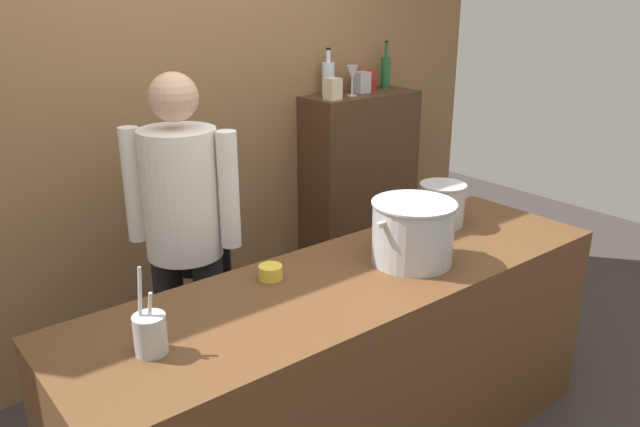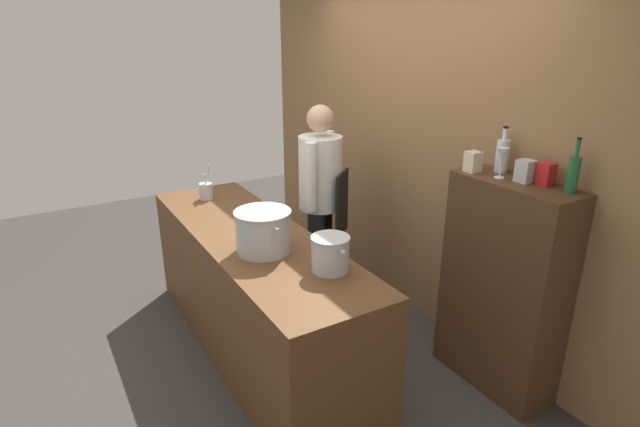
{
  "view_description": "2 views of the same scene",
  "coord_description": "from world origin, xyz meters",
  "px_view_note": "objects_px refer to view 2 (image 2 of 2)",
  "views": [
    {
      "loc": [
        -1.53,
        -1.69,
        1.98
      ],
      "look_at": [
        0.18,
        0.44,
        1.0
      ],
      "focal_mm": 35.21,
      "sensor_mm": 36.0,
      "label": 1
    },
    {
      "loc": [
        2.9,
        -1.2,
        2.21
      ],
      "look_at": [
        0.28,
        0.36,
        1.07
      ],
      "focal_mm": 28.23,
      "sensor_mm": 36.0,
      "label": 2
    }
  ],
  "objects_px": {
    "chef": "(321,193)",
    "butter_jar": "(261,213)",
    "spice_tin_cream": "(473,162)",
    "stockpot_small": "(330,254)",
    "spice_tin_red": "(546,174)",
    "utensil_crock": "(206,191)",
    "spice_tin_silver": "(525,171)",
    "wine_glass_tall": "(502,156)",
    "wine_bottle_clear": "(502,155)",
    "wine_bottle_green": "(573,173)",
    "stockpot_large": "(263,231)"
  },
  "relations": [
    {
      "from": "chef",
      "to": "butter_jar",
      "type": "xyz_separation_m",
      "value": [
        0.08,
        -0.56,
        -0.04
      ]
    },
    {
      "from": "butter_jar",
      "to": "spice_tin_cream",
      "type": "bearing_deg",
      "value": 40.42
    },
    {
      "from": "stockpot_small",
      "to": "spice_tin_red",
      "type": "relative_size",
      "value": 2.27
    },
    {
      "from": "utensil_crock",
      "to": "spice_tin_silver",
      "type": "bearing_deg",
      "value": 31.65
    },
    {
      "from": "wine_glass_tall",
      "to": "spice_tin_red",
      "type": "distance_m",
      "value": 0.26
    },
    {
      "from": "spice_tin_cream",
      "to": "spice_tin_red",
      "type": "relative_size",
      "value": 0.99
    },
    {
      "from": "wine_bottle_clear",
      "to": "wine_bottle_green",
      "type": "distance_m",
      "value": 0.47
    },
    {
      "from": "wine_bottle_green",
      "to": "spice_tin_cream",
      "type": "xyz_separation_m",
      "value": [
        -0.56,
        -0.14,
        -0.04
      ]
    },
    {
      "from": "wine_bottle_clear",
      "to": "butter_jar",
      "type": "bearing_deg",
      "value": -137.59
    },
    {
      "from": "wine_bottle_green",
      "to": "spice_tin_silver",
      "type": "relative_size",
      "value": 2.33
    },
    {
      "from": "wine_bottle_clear",
      "to": "spice_tin_silver",
      "type": "xyz_separation_m",
      "value": [
        0.22,
        -0.06,
        -0.04
      ]
    },
    {
      "from": "wine_bottle_green",
      "to": "spice_tin_red",
      "type": "relative_size",
      "value": 2.36
    },
    {
      "from": "wine_bottle_clear",
      "to": "spice_tin_cream",
      "type": "relative_size",
      "value": 2.23
    },
    {
      "from": "chef",
      "to": "wine_bottle_clear",
      "type": "height_order",
      "value": "chef"
    },
    {
      "from": "wine_glass_tall",
      "to": "butter_jar",
      "type": "bearing_deg",
      "value": -142.84
    },
    {
      "from": "chef",
      "to": "spice_tin_red",
      "type": "xyz_separation_m",
      "value": [
        1.59,
        0.52,
        0.47
      ]
    },
    {
      "from": "butter_jar",
      "to": "wine_glass_tall",
      "type": "xyz_separation_m",
      "value": [
        1.28,
        0.97,
        0.57
      ]
    },
    {
      "from": "stockpot_large",
      "to": "spice_tin_red",
      "type": "xyz_separation_m",
      "value": [
        0.95,
        1.31,
        0.4
      ]
    },
    {
      "from": "utensil_crock",
      "to": "wine_bottle_clear",
      "type": "distance_m",
      "value": 2.26
    },
    {
      "from": "chef",
      "to": "stockpot_small",
      "type": "relative_size",
      "value": 5.78
    },
    {
      "from": "wine_glass_tall",
      "to": "spice_tin_cream",
      "type": "bearing_deg",
      "value": -169.29
    },
    {
      "from": "stockpot_large",
      "to": "spice_tin_cream",
      "type": "xyz_separation_m",
      "value": [
        0.54,
        1.17,
        0.4
      ]
    },
    {
      "from": "stockpot_large",
      "to": "butter_jar",
      "type": "height_order",
      "value": "stockpot_large"
    },
    {
      "from": "chef",
      "to": "wine_glass_tall",
      "type": "distance_m",
      "value": 1.52
    },
    {
      "from": "utensil_crock",
      "to": "spice_tin_cream",
      "type": "bearing_deg",
      "value": 33.97
    },
    {
      "from": "stockpot_large",
      "to": "wine_bottle_green",
      "type": "height_order",
      "value": "wine_bottle_green"
    },
    {
      "from": "stockpot_small",
      "to": "wine_bottle_green",
      "type": "xyz_separation_m",
      "value": [
        0.67,
        1.09,
        0.48
      ]
    },
    {
      "from": "wine_bottle_green",
      "to": "spice_tin_cream",
      "type": "relative_size",
      "value": 2.38
    },
    {
      "from": "utensil_crock",
      "to": "spice_tin_cream",
      "type": "distance_m",
      "value": 2.1
    },
    {
      "from": "spice_tin_cream",
      "to": "spice_tin_red",
      "type": "bearing_deg",
      "value": 19.35
    },
    {
      "from": "spice_tin_cream",
      "to": "spice_tin_silver",
      "type": "height_order",
      "value": "spice_tin_silver"
    },
    {
      "from": "stockpot_small",
      "to": "wine_bottle_clear",
      "type": "xyz_separation_m",
      "value": [
        0.2,
        1.1,
        0.47
      ]
    },
    {
      "from": "wine_glass_tall",
      "to": "wine_bottle_green",
      "type": "bearing_deg",
      "value": 15.57
    },
    {
      "from": "spice_tin_cream",
      "to": "spice_tin_silver",
      "type": "bearing_deg",
      "value": 16.67
    },
    {
      "from": "spice_tin_silver",
      "to": "wine_glass_tall",
      "type": "bearing_deg",
      "value": -155.44
    },
    {
      "from": "stockpot_large",
      "to": "wine_bottle_clear",
      "type": "bearing_deg",
      "value": 64.44
    },
    {
      "from": "chef",
      "to": "spice_tin_cream",
      "type": "bearing_deg",
      "value": -113.72
    },
    {
      "from": "butter_jar",
      "to": "wine_glass_tall",
      "type": "relative_size",
      "value": 0.53
    },
    {
      "from": "wine_bottle_green",
      "to": "spice_tin_red",
      "type": "bearing_deg",
      "value": 179.39
    },
    {
      "from": "utensil_crock",
      "to": "spice_tin_cream",
      "type": "xyz_separation_m",
      "value": [
        1.69,
        1.14,
        0.47
      ]
    },
    {
      "from": "stockpot_small",
      "to": "butter_jar",
      "type": "relative_size",
      "value": 3.01
    },
    {
      "from": "wine_glass_tall",
      "to": "utensil_crock",
      "type": "bearing_deg",
      "value": -147.91
    },
    {
      "from": "wine_bottle_clear",
      "to": "spice_tin_cream",
      "type": "distance_m",
      "value": 0.18
    },
    {
      "from": "chef",
      "to": "wine_glass_tall",
      "type": "bearing_deg",
      "value": -114.6
    },
    {
      "from": "spice_tin_red",
      "to": "spice_tin_silver",
      "type": "bearing_deg",
      "value": -152.81
    },
    {
      "from": "wine_glass_tall",
      "to": "spice_tin_red",
      "type": "xyz_separation_m",
      "value": [
        0.22,
        0.11,
        -0.07
      ]
    },
    {
      "from": "chef",
      "to": "stockpot_small",
      "type": "height_order",
      "value": "chef"
    },
    {
      "from": "chef",
      "to": "wine_glass_tall",
      "type": "height_order",
      "value": "chef"
    },
    {
      "from": "spice_tin_cream",
      "to": "spice_tin_red",
      "type": "xyz_separation_m",
      "value": [
        0.41,
        0.14,
        0.0
      ]
    },
    {
      "from": "stockpot_large",
      "to": "butter_jar",
      "type": "relative_size",
      "value": 4.3
    }
  ]
}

